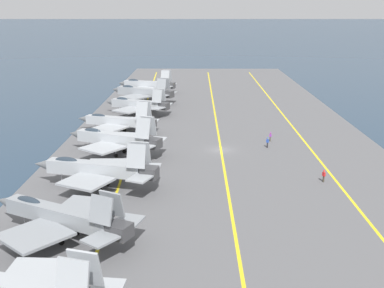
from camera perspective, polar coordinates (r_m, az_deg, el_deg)
name	(u,v)px	position (r m, az deg, el deg)	size (l,w,h in m)	color
ground_plane	(221,152)	(79.50, 3.45, -0.96)	(2000.00, 2000.00, 0.00)	#23384C
carrier_deck	(221,151)	(79.44, 3.45, -0.83)	(218.65, 54.11, 0.40)	#565659
deck_stripe_foul_line	(311,150)	(81.50, 13.96, -0.70)	(196.79, 0.36, 0.01)	yellow
deck_stripe_centerline	(221,150)	(79.38, 3.45, -0.69)	(196.79, 0.36, 0.01)	yellow
deck_stripe_edge_line	(131,149)	(80.03, -7.25, -0.65)	(196.79, 0.36, 0.01)	yellow
parked_jet_second	(61,216)	(50.44, -15.25, -8.23)	(13.68, 16.97, 5.93)	gray
parked_jet_third	(97,169)	(62.85, -11.20, -2.89)	(12.39, 17.00, 6.53)	#93999E
parked_jet_fourth	(115,139)	(76.88, -9.13, 0.63)	(13.09, 16.66, 6.64)	#9EA3A8
parked_jet_fifth	(118,121)	(90.37, -8.76, 2.70)	(11.90, 15.80, 6.33)	#9EA3A8
parked_jet_sixth	(138,104)	(105.71, -6.46, 4.70)	(13.93, 15.42, 5.97)	#93999E
parked_jet_seventh	(142,92)	(118.93, -5.89, 6.15)	(13.93, 17.02, 6.43)	gray
parked_jet_eighth	(147,84)	(132.87, -5.35, 7.04)	(12.67, 16.51, 6.44)	#9EA3A8
crew_purple_vest	(270,136)	(85.10, 9.28, 0.91)	(0.33, 0.42, 1.68)	#4C473D
crew_red_vest	(324,175)	(66.89, 15.35, -3.61)	(0.46, 0.41, 1.68)	#383328
crew_blue_vest	(268,142)	(81.12, 8.94, 0.23)	(0.44, 0.46, 1.80)	#232328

